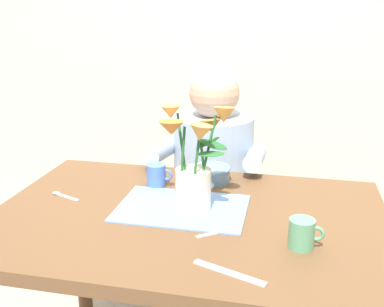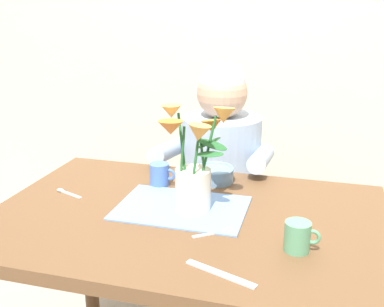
# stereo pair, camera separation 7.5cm
# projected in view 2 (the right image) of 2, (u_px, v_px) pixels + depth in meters

# --- Properties ---
(wood_panel_backdrop) EXTENTS (4.00, 0.10, 2.50)m
(wood_panel_backdrop) POSITION_uv_depth(u_px,v_px,m) (247.00, 26.00, 2.20)
(wood_panel_backdrop) COLOR beige
(wood_panel_backdrop) RESTS_ON ground_plane
(dining_table) EXTENTS (1.20, 0.80, 0.74)m
(dining_table) POSITION_uv_depth(u_px,v_px,m) (187.00, 243.00, 1.43)
(dining_table) COLOR brown
(dining_table) RESTS_ON ground_plane
(seated_person) EXTENTS (0.45, 0.47, 1.14)m
(seated_person) POSITION_uv_depth(u_px,v_px,m) (220.00, 192.00, 2.02)
(seated_person) COLOR #4C4C56
(seated_person) RESTS_ON ground_plane
(striped_placemat) EXTENTS (0.40, 0.28, 0.00)m
(striped_placemat) POSITION_uv_depth(u_px,v_px,m) (182.00, 208.00, 1.44)
(striped_placemat) COLOR #6B93D1
(striped_placemat) RESTS_ON dining_table
(flower_vase) EXTENTS (0.23, 0.21, 0.33)m
(flower_vase) POSITION_uv_depth(u_px,v_px,m) (194.00, 164.00, 1.38)
(flower_vase) COLOR silver
(flower_vase) RESTS_ON dining_table
(ceramic_bowl) EXTENTS (0.14, 0.14, 0.06)m
(ceramic_bowl) POSITION_uv_depth(u_px,v_px,m) (215.00, 174.00, 1.65)
(ceramic_bowl) COLOR #6689A8
(ceramic_bowl) RESTS_ON dining_table
(dinner_knife) EXTENTS (0.18, 0.08, 0.00)m
(dinner_knife) POSITION_uv_depth(u_px,v_px,m) (220.00, 274.00, 1.09)
(dinner_knife) COLOR silver
(dinner_knife) RESTS_ON dining_table
(ceramic_mug) EXTENTS (0.09, 0.07, 0.08)m
(ceramic_mug) POSITION_uv_depth(u_px,v_px,m) (160.00, 175.00, 1.61)
(ceramic_mug) COLOR #476BB7
(ceramic_mug) RESTS_ON dining_table
(tea_cup) EXTENTS (0.09, 0.07, 0.08)m
(tea_cup) POSITION_uv_depth(u_px,v_px,m) (298.00, 237.00, 1.18)
(tea_cup) COLOR #569970
(tea_cup) RESTS_ON dining_table
(spoon_0) EXTENTS (0.10, 0.08, 0.01)m
(spoon_0) POSITION_uv_depth(u_px,v_px,m) (219.00, 232.00, 1.28)
(spoon_0) COLOR silver
(spoon_0) RESTS_ON dining_table
(spoon_1) EXTENTS (0.12, 0.06, 0.01)m
(spoon_1) POSITION_uv_depth(u_px,v_px,m) (65.00, 192.00, 1.56)
(spoon_1) COLOR silver
(spoon_1) RESTS_ON dining_table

